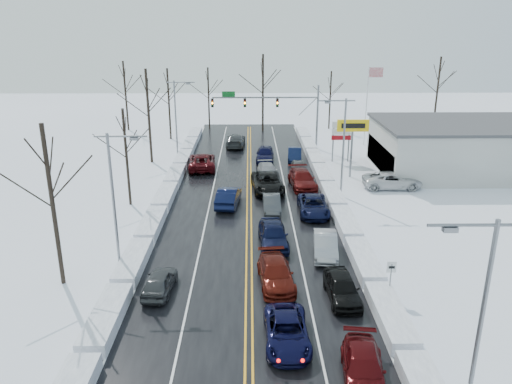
{
  "coord_description": "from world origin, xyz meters",
  "views": [
    {
      "loc": [
        0.09,
        -33.55,
        15.36
      ],
      "look_at": [
        0.56,
        3.92,
        2.5
      ],
      "focal_mm": 35.0,
      "sensor_mm": 36.0,
      "label": 1
    }
  ],
  "objects_px": {
    "traffic_signal_mast": "(277,106)",
    "tires_plus_sign": "(353,130)",
    "dealership_building": "(474,147)",
    "flagpole": "(368,100)",
    "oncoming_car_0": "(229,205)"
  },
  "relations": [
    {
      "from": "traffic_signal_mast",
      "to": "tires_plus_sign",
      "type": "height_order",
      "value": "traffic_signal_mast"
    },
    {
      "from": "dealership_building",
      "to": "oncoming_car_0",
      "type": "relative_size",
      "value": 4.15
    },
    {
      "from": "oncoming_car_0",
      "to": "dealership_building",
      "type": "bearing_deg",
      "value": -151.58
    },
    {
      "from": "flagpole",
      "to": "dealership_building",
      "type": "distance_m",
      "value": 15.24
    },
    {
      "from": "flagpole",
      "to": "oncoming_car_0",
      "type": "bearing_deg",
      "value": -127.21
    },
    {
      "from": "traffic_signal_mast",
      "to": "flagpole",
      "type": "xyz_separation_m",
      "value": [
        11.72,
        2.01,
        0.45
      ]
    },
    {
      "from": "tires_plus_sign",
      "to": "dealership_building",
      "type": "distance_m",
      "value": 13.82
    },
    {
      "from": "traffic_signal_mast",
      "to": "flagpole",
      "type": "distance_m",
      "value": 11.9
    },
    {
      "from": "flagpole",
      "to": "dealership_building",
      "type": "height_order",
      "value": "flagpole"
    },
    {
      "from": "traffic_signal_mast",
      "to": "tires_plus_sign",
      "type": "xyz_separation_m",
      "value": [
        7.05,
        -12.0,
        -0.49
      ]
    },
    {
      "from": "tires_plus_sign",
      "to": "flagpole",
      "type": "distance_m",
      "value": 14.79
    },
    {
      "from": "traffic_signal_mast",
      "to": "oncoming_car_0",
      "type": "xyz_separation_m",
      "value": [
        -5.25,
        -20.35,
        -5.48
      ]
    },
    {
      "from": "traffic_signal_mast",
      "to": "dealership_building",
      "type": "distance_m",
      "value": 23.01
    },
    {
      "from": "dealership_building",
      "to": "oncoming_car_0",
      "type": "distance_m",
      "value": 27.91
    },
    {
      "from": "traffic_signal_mast",
      "to": "tires_plus_sign",
      "type": "distance_m",
      "value": 13.92
    }
  ]
}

